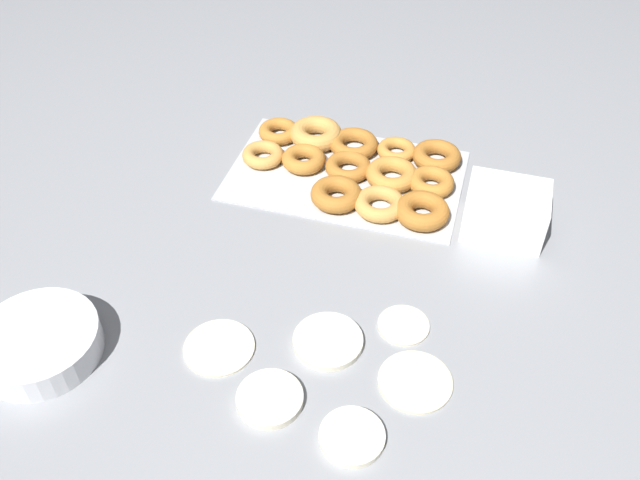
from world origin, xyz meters
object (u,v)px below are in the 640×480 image
object	(u,v)px
pancake_0	(328,341)
donut_tray	(357,168)
pancake_2	(219,347)
container_stack	(505,211)
pancake_1	(415,381)
pancake_5	(404,324)
batter_bowl	(39,343)
pancake_3	(272,399)
pancake_4	(352,436)

from	to	relation	value
pancake_0	donut_tray	bearing A→B (deg)	-82.06
pancake_2	container_stack	world-z (taller)	container_stack
pancake_0	pancake_1	bearing A→B (deg)	166.64
pancake_5	batter_bowl	world-z (taller)	batter_bowl
pancake_1	pancake_3	size ratio (longest dim) A/B	1.14
container_stack	pancake_0	bearing A→B (deg)	55.58
pancake_5	pancake_4	bearing A→B (deg)	82.17
pancake_2	donut_tray	distance (m)	0.52
pancake_5	batter_bowl	distance (m)	0.59
pancake_0	pancake_3	xyz separation A→B (m)	(0.05, 0.13, 0.00)
pancake_3	pancake_5	size ratio (longest dim) A/B	1.18
pancake_0	container_stack	world-z (taller)	container_stack
pancake_1	pancake_4	world-z (taller)	pancake_4
pancake_1	pancake_0	bearing A→B (deg)	-13.36
pancake_1	batter_bowl	size ratio (longest dim) A/B	0.60
pancake_3	pancake_0	bearing A→B (deg)	-111.33
pancake_4	container_stack	size ratio (longest dim) A/B	0.64
pancake_0	container_stack	xyz separation A→B (m)	(-0.25, -0.36, 0.04)
pancake_1	pancake_2	size ratio (longest dim) A/B	1.01
pancake_1	pancake_3	bearing A→B (deg)	25.18
pancake_0	pancake_4	size ratio (longest dim) A/B	1.19
pancake_3	batter_bowl	size ratio (longest dim) A/B	0.53
donut_tray	pancake_1	bearing A→B (deg)	113.72
pancake_4	batter_bowl	world-z (taller)	batter_bowl
pancake_5	container_stack	bearing A→B (deg)	-114.93
batter_bowl	container_stack	size ratio (longest dim) A/B	1.30
pancake_1	donut_tray	xyz separation A→B (m)	(0.21, -0.49, 0.01)
pancake_2	pancake_3	xyz separation A→B (m)	(-0.12, 0.07, 0.00)
pancake_3	pancake_4	world-z (taller)	pancake_3
pancake_1	container_stack	size ratio (longest dim) A/B	0.78
pancake_3	pancake_5	bearing A→B (deg)	-129.05
batter_bowl	pancake_1	bearing A→B (deg)	-169.34
pancake_2	pancake_4	world-z (taller)	pancake_4
pancake_0	pancake_2	xyz separation A→B (m)	(0.17, 0.06, -0.00)
pancake_3	container_stack	bearing A→B (deg)	-121.24
pancake_2	batter_bowl	xyz separation A→B (m)	(0.27, 0.09, 0.02)
pancake_1	pancake_2	xyz separation A→B (m)	(0.32, 0.02, 0.00)
pancake_0	container_stack	size ratio (longest dim) A/B	0.77
pancake_3	pancake_4	bearing A→B (deg)	168.58
pancake_5	donut_tray	xyz separation A→B (m)	(0.17, -0.38, 0.01)
pancake_5	container_stack	size ratio (longest dim) A/B	0.58
pancake_3	batter_bowl	world-z (taller)	batter_bowl
pancake_2	donut_tray	bearing A→B (deg)	-101.50
pancake_2	pancake_5	bearing A→B (deg)	-155.04
pancake_0	container_stack	distance (m)	0.44
batter_bowl	donut_tray	bearing A→B (deg)	-122.07
pancake_3	donut_tray	xyz separation A→B (m)	(0.01, -0.58, 0.01)
pancake_5	pancake_0	bearing A→B (deg)	32.05
pancake_0	pancake_5	size ratio (longest dim) A/B	1.32
donut_tray	batter_bowl	bearing A→B (deg)	57.93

